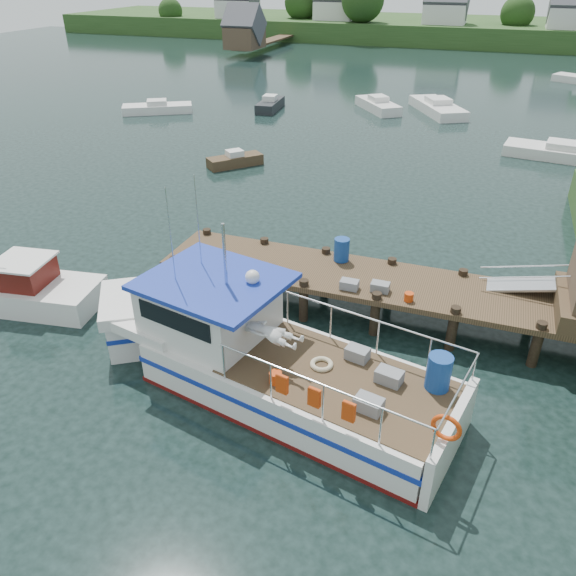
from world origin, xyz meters
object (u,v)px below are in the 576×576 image
(lobster_boat, at_px, (253,353))
(moored_c, at_px, (561,152))
(work_boat, at_px, (9,288))
(moored_d, at_px, (438,107))
(moored_rowboat, at_px, (235,160))
(moored_a, at_px, (157,108))
(dock, at_px, (529,281))
(moored_b, at_px, (378,105))
(moored_e, at_px, (270,104))

(lobster_boat, bearing_deg, moored_c, 82.16)
(work_boat, distance_m, moored_d, 37.63)
(moored_rowboat, bearing_deg, work_boat, -112.08)
(moored_a, distance_m, moored_c, 30.92)
(moored_d, bearing_deg, moored_rowboat, -117.28)
(lobster_boat, relative_size, moored_d, 1.66)
(moored_rowboat, height_order, moored_a, moored_a)
(moored_rowboat, distance_m, moored_a, 16.00)
(dock, relative_size, moored_b, 3.04)
(moored_rowboat, distance_m, moored_b, 18.45)
(work_boat, distance_m, moored_a, 30.08)
(moored_e, bearing_deg, moored_c, -32.07)
(moored_rowboat, relative_size, moored_e, 0.74)
(lobster_boat, distance_m, work_boat, 10.23)
(lobster_boat, bearing_deg, moored_a, 137.91)
(moored_rowboat, distance_m, moored_e, 15.27)
(lobster_boat, xyz_separation_m, moored_d, (0.75, 37.15, -0.62))
(moored_rowboat, bearing_deg, lobster_boat, -82.47)
(work_boat, bearing_deg, moored_c, 43.75)
(dock, xyz_separation_m, moored_a, (-28.41, 24.16, -1.86))
(moored_rowboat, height_order, moored_e, moored_e)
(lobster_boat, distance_m, moored_b, 36.51)
(moored_c, bearing_deg, dock, -78.28)
(moored_c, xyz_separation_m, moored_e, (-22.45, 6.40, 0.04))
(work_boat, height_order, moored_c, work_boat)
(moored_rowboat, bearing_deg, moored_d, 43.30)
(dock, bearing_deg, moored_rowboat, 140.58)
(lobster_boat, relative_size, moored_rowboat, 3.72)
(moored_a, relative_size, moored_b, 1.06)
(dock, xyz_separation_m, moored_d, (-6.57, 32.15, -1.79))
(work_boat, bearing_deg, dock, 3.82)
(moored_rowboat, bearing_deg, moored_c, 5.38)
(dock, height_order, lobster_boat, lobster_boat)
(moored_rowboat, xyz_separation_m, moored_a, (-11.96, 10.63, 0.02))
(work_boat, xyz_separation_m, moored_a, (-10.94, 28.02, -0.23))
(moored_rowboat, distance_m, moored_d, 21.08)
(moored_b, bearing_deg, dock, -51.89)
(work_boat, xyz_separation_m, moored_e, (-2.54, 32.24, -0.17))
(lobster_boat, xyz_separation_m, moored_b, (-4.09, 36.27, -0.62))
(moored_a, bearing_deg, moored_c, -14.36)
(moored_b, bearing_deg, moored_c, -15.81)
(moored_c, relative_size, moored_d, 0.97)
(lobster_boat, relative_size, moored_a, 2.10)
(work_boat, height_order, moored_rowboat, work_boat)
(dock, relative_size, moored_e, 3.72)
(dock, relative_size, moored_a, 2.85)
(work_boat, bearing_deg, moored_rowboat, 78.00)
(moored_d, height_order, moored_e, moored_d)
(moored_a, bearing_deg, moored_b, 12.38)
(moored_e, bearing_deg, moored_a, -169.49)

